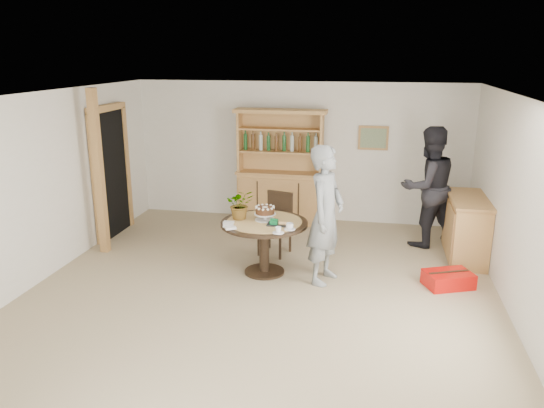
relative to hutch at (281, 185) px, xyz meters
The scene contains 17 objects.
ground 3.33m from the hutch, 84.71° to the right, with size 7.00×7.00×0.00m, color tan.
room_shell 3.41m from the hutch, 84.65° to the right, with size 6.04×7.04×2.52m.
doorway 2.94m from the hutch, 154.78° to the right, with size 0.13×1.10×2.18m.
pine_post 3.20m from the hutch, 139.62° to the right, with size 0.12×0.12×2.50m, color #B2844B.
hutch is the anchor object (origin of this frame).
sideboard 3.29m from the hutch, 22.21° to the right, with size 0.54×1.26×0.94m.
dining_table 2.39m from the hutch, 85.04° to the right, with size 1.20×1.20×0.76m.
dining_chair 1.57m from the hutch, 81.66° to the right, with size 0.52×0.52×0.95m.
birthday_cake 2.34m from the hutch, 84.93° to the right, with size 0.30×0.30×0.20m.
flower_vase 2.35m from the hutch, 93.53° to the right, with size 0.38×0.33×0.42m, color #3F7233.
gift_tray 2.54m from the hutch, 80.45° to the right, with size 0.30×0.20×0.08m.
coffee_cup_a 2.73m from the hutch, 77.14° to the right, with size 0.15×0.15×0.09m.
coffee_cup_b 2.87m from the hutch, 80.24° to the right, with size 0.15×0.15×0.08m.
napkins 2.70m from the hutch, 94.33° to the right, with size 0.24×0.33×0.03m.
teen_boy 2.70m from the hutch, 66.90° to the right, with size 0.68×0.44×1.86m, color gray.
adult_person 2.62m from the hutch, 16.93° to the right, with size 0.93×0.72×1.91m, color black.
red_suitcase 3.62m from the hutch, 41.17° to the right, with size 0.71×0.60×0.21m.
Camera 1 is at (1.36, -5.89, 2.99)m, focal length 35.00 mm.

